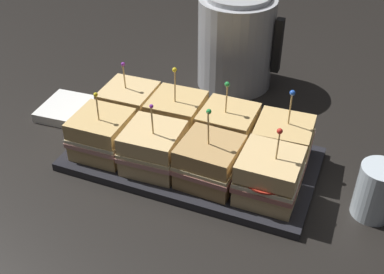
% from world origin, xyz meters
% --- Properties ---
extents(ground_plane, '(6.00, 6.00, 0.00)m').
position_xyz_m(ground_plane, '(0.00, 0.00, 0.00)').
color(ground_plane, black).
extents(serving_platter, '(0.53, 0.28, 0.02)m').
position_xyz_m(serving_platter, '(0.00, 0.00, 0.01)').
color(serving_platter, '#232328').
rests_on(serving_platter, ground_plane).
extents(sandwich_front_far_left, '(0.12, 0.12, 0.16)m').
position_xyz_m(sandwich_front_far_left, '(-0.18, -0.06, 0.06)').
color(sandwich_front_far_left, tan).
rests_on(sandwich_front_far_left, serving_platter).
extents(sandwich_front_center_left, '(0.12, 0.12, 0.16)m').
position_xyz_m(sandwich_front_center_left, '(-0.06, -0.06, 0.06)').
color(sandwich_front_center_left, '#DBB77A').
rests_on(sandwich_front_center_left, serving_platter).
extents(sandwich_front_center_right, '(0.12, 0.12, 0.17)m').
position_xyz_m(sandwich_front_center_right, '(0.06, -0.06, 0.06)').
color(sandwich_front_center_right, tan).
rests_on(sandwich_front_center_right, serving_platter).
extents(sandwich_front_far_right, '(0.12, 0.12, 0.16)m').
position_xyz_m(sandwich_front_far_right, '(0.18, -0.06, 0.07)').
color(sandwich_front_far_right, '#DBB77A').
rests_on(sandwich_front_far_right, serving_platter).
extents(sandwich_back_far_left, '(0.12, 0.12, 0.16)m').
position_xyz_m(sandwich_back_far_left, '(-0.18, 0.06, 0.07)').
color(sandwich_back_far_left, '#DBB77A').
rests_on(sandwich_back_far_left, serving_platter).
extents(sandwich_back_center_left, '(0.12, 0.12, 0.18)m').
position_xyz_m(sandwich_back_center_left, '(-0.06, 0.06, 0.07)').
color(sandwich_back_center_left, tan).
rests_on(sandwich_back_center_left, serving_platter).
extents(sandwich_back_center_right, '(0.12, 0.12, 0.17)m').
position_xyz_m(sandwich_back_center_right, '(0.06, 0.06, 0.07)').
color(sandwich_back_center_right, tan).
rests_on(sandwich_back_center_right, serving_platter).
extents(sandwich_back_far_right, '(0.12, 0.12, 0.17)m').
position_xyz_m(sandwich_back_far_right, '(0.18, 0.06, 0.06)').
color(sandwich_back_far_right, tan).
rests_on(sandwich_back_far_right, serving_platter).
extents(kettle_steel, '(0.22, 0.20, 0.27)m').
position_xyz_m(kettle_steel, '(-0.03, 0.37, 0.12)').
color(kettle_steel, '#B7BABF').
rests_on(kettle_steel, ground_plane).
extents(drinking_glass, '(0.08, 0.08, 0.11)m').
position_xyz_m(drinking_glass, '(0.38, -0.01, 0.06)').
color(drinking_glass, silver).
rests_on(drinking_glass, ground_plane).
extents(napkin_stack, '(0.14, 0.14, 0.02)m').
position_xyz_m(napkin_stack, '(-0.36, 0.06, 0.01)').
color(napkin_stack, white).
rests_on(napkin_stack, ground_plane).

